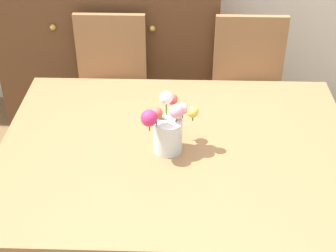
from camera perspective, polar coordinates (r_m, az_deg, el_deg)
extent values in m
cube|color=#9E7047|center=(2.10, 1.09, -2.81)|extent=(1.50, 1.15, 0.04)
cylinder|color=#9E7047|center=(2.80, -12.73, -2.25)|extent=(0.07, 0.07, 0.69)
cylinder|color=#9E7047|center=(2.79, 15.10, -2.74)|extent=(0.07, 0.07, 0.69)
cube|color=#9E7047|center=(2.96, -6.75, 3.35)|extent=(0.42, 0.42, 0.04)
cylinder|color=#9E7047|center=(2.93, -3.40, -2.51)|extent=(0.04, 0.04, 0.44)
cylinder|color=#9E7047|center=(2.98, -10.32, -2.34)|extent=(0.04, 0.04, 0.44)
cylinder|color=#9E7047|center=(3.22, -2.89, 1.36)|extent=(0.04, 0.04, 0.44)
cylinder|color=#9E7047|center=(3.27, -9.20, 1.45)|extent=(0.04, 0.04, 0.44)
cube|color=#9E7047|center=(3.02, -6.57, 8.95)|extent=(0.42, 0.04, 0.42)
cube|color=#9E7047|center=(2.96, 9.33, 3.08)|extent=(0.42, 0.42, 0.04)
cylinder|color=#9E7047|center=(2.97, 12.71, -2.75)|extent=(0.04, 0.04, 0.44)
cylinder|color=#9E7047|center=(2.92, 5.77, -2.67)|extent=(0.04, 0.04, 0.44)
cylinder|color=#9E7047|center=(3.26, 11.76, 1.08)|extent=(0.04, 0.04, 0.44)
cylinder|color=#9E7047|center=(3.22, 5.44, 1.21)|extent=(0.04, 0.04, 0.44)
cube|color=#9E7047|center=(3.02, 9.36, 8.68)|extent=(0.42, 0.04, 0.42)
cube|color=brown|center=(3.38, -6.63, 8.34)|extent=(1.40, 0.44, 1.00)
sphere|color=#B7933D|center=(3.11, -13.11, 10.98)|extent=(0.04, 0.04, 0.04)
sphere|color=#B7933D|center=(3.02, -1.81, 11.12)|extent=(0.04, 0.04, 0.04)
sphere|color=#B7933D|center=(3.29, -12.21, 4.60)|extent=(0.04, 0.04, 0.04)
sphere|color=#B7933D|center=(3.20, -1.68, 4.53)|extent=(0.04, 0.04, 0.04)
cylinder|color=silver|center=(2.03, 0.00, -1.12)|extent=(0.12, 0.12, 0.14)
sphere|color=#EA9EBC|center=(2.00, 1.70, 2.03)|extent=(0.05, 0.05, 0.05)
cylinder|color=#478438|center=(2.02, 1.69, 1.47)|extent=(0.01, 0.01, 0.05)
sphere|color=white|center=(1.99, -0.20, 3.27)|extent=(0.05, 0.05, 0.05)
cylinder|color=#478438|center=(2.01, -0.20, 2.18)|extent=(0.01, 0.01, 0.09)
sphere|color=#D12D66|center=(1.92, -2.17, 0.91)|extent=(0.07, 0.07, 0.07)
cylinder|color=#478438|center=(1.94, -2.15, 0.18)|extent=(0.01, 0.01, 0.06)
sphere|color=#E55B4C|center=(2.04, 0.48, 3.08)|extent=(0.05, 0.05, 0.05)
cylinder|color=#478438|center=(2.05, 0.48, 2.38)|extent=(0.01, 0.01, 0.06)
sphere|color=#E55B4C|center=(1.94, -1.34, 1.48)|extent=(0.05, 0.05, 0.05)
cylinder|color=#478438|center=(1.96, -1.33, 0.68)|extent=(0.01, 0.01, 0.07)
sphere|color=#EFD14C|center=(1.99, 2.88, 1.63)|extent=(0.05, 0.05, 0.05)
cylinder|color=#478438|center=(2.00, 2.86, 1.13)|extent=(0.01, 0.01, 0.04)
sphere|color=#EA9EBC|center=(1.97, 0.99, 1.69)|extent=(0.06, 0.06, 0.06)
cylinder|color=#478438|center=(1.98, 0.98, 1.02)|extent=(0.01, 0.01, 0.05)
ellipsoid|color=#478438|center=(2.03, 0.93, 1.55)|extent=(0.05, 0.07, 0.04)
ellipsoid|color=#478438|center=(2.00, -1.23, 1.17)|extent=(0.07, 0.05, 0.01)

